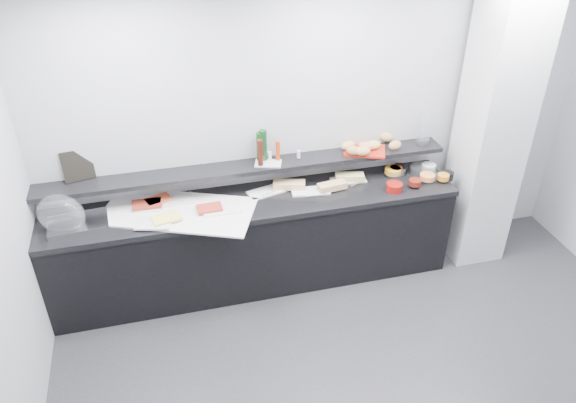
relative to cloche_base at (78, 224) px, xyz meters
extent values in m
cube|color=#A5A6AC|center=(2.15, 0.33, 0.43)|extent=(5.00, 0.02, 2.70)
plane|color=white|center=(2.15, -1.67, 1.78)|extent=(5.00, 5.00, 0.00)
cube|color=silver|center=(3.65, -0.02, 0.43)|extent=(0.50, 0.50, 2.70)
cube|color=black|center=(1.45, 0.03, -0.50)|extent=(3.60, 0.60, 0.85)
cube|color=black|center=(1.45, 0.03, -0.05)|extent=(3.62, 0.62, 0.05)
cube|color=black|center=(1.45, 0.21, 0.21)|extent=(3.60, 0.25, 0.04)
cube|color=silver|center=(0.00, 0.00, 0.00)|extent=(0.49, 0.34, 0.04)
ellipsoid|color=white|center=(-0.11, 0.00, 0.11)|extent=(0.47, 0.40, 0.34)
cube|color=white|center=(0.80, 0.00, -0.01)|extent=(1.39, 1.03, 0.01)
cube|color=white|center=(0.54, 0.12, 0.00)|extent=(0.28, 0.22, 0.01)
cube|color=maroon|center=(0.55, 0.12, 0.02)|extent=(0.25, 0.16, 0.02)
cube|color=silver|center=(0.81, 0.16, 0.00)|extent=(0.27, 0.19, 0.01)
cube|color=#CD492A|center=(0.65, 0.17, 0.02)|extent=(0.25, 0.20, 0.02)
cube|color=silver|center=(0.59, -0.15, 0.00)|extent=(0.32, 0.25, 0.01)
cube|color=#FDDE62|center=(0.70, -0.13, 0.02)|extent=(0.25, 0.19, 0.02)
cube|color=white|center=(1.16, -0.07, 0.00)|extent=(0.32, 0.22, 0.01)
cube|color=maroon|center=(1.06, -0.06, 0.02)|extent=(0.22, 0.14, 0.02)
cube|color=white|center=(1.60, 0.13, -0.01)|extent=(0.39, 0.25, 0.01)
cube|color=tan|center=(1.80, 0.13, 0.02)|extent=(0.30, 0.18, 0.06)
cylinder|color=#B5B7BC|center=(1.61, 0.07, 0.00)|extent=(0.15, 0.07, 0.01)
cube|color=white|center=(1.97, 0.04, -0.01)|extent=(0.35, 0.18, 0.01)
cube|color=tan|center=(2.16, 0.01, 0.02)|extent=(0.27, 0.13, 0.06)
cylinder|color=#B3B6BA|center=(1.98, -0.06, 0.00)|extent=(0.16, 0.02, 0.01)
cube|color=white|center=(2.36, 0.14, -0.01)|extent=(0.32, 0.15, 0.01)
cube|color=#D9C372|center=(2.37, 0.13, 0.02)|extent=(0.27, 0.15, 0.06)
cylinder|color=silver|center=(2.41, 0.04, 0.00)|extent=(0.15, 0.07, 0.01)
cylinder|color=white|center=(2.81, 0.12, 0.02)|extent=(0.19, 0.19, 0.07)
cylinder|color=orange|center=(2.79, 0.13, 0.03)|extent=(0.19, 0.19, 0.05)
cylinder|color=black|center=(2.88, 0.16, 0.02)|extent=(0.14, 0.14, 0.07)
cylinder|color=#611D0D|center=(2.83, 0.15, 0.03)|extent=(0.12, 0.12, 0.05)
cylinder|color=white|center=(3.06, 0.10, 0.02)|extent=(0.26, 0.26, 0.07)
cylinder|color=silver|center=(3.15, 0.12, 0.03)|extent=(0.17, 0.17, 0.05)
cylinder|color=maroon|center=(2.70, -0.12, 0.02)|extent=(0.17, 0.17, 0.07)
cylinder|color=#5F160D|center=(2.90, -0.11, 0.03)|extent=(0.12, 0.12, 0.05)
cylinder|color=white|center=(3.07, -0.04, 0.02)|extent=(0.18, 0.18, 0.07)
cylinder|color=#FF893E|center=(3.05, -0.05, 0.03)|extent=(0.15, 0.15, 0.05)
cylinder|color=black|center=(3.26, -0.05, 0.02)|extent=(0.13, 0.13, 0.07)
cylinder|color=orange|center=(3.19, -0.09, 0.03)|extent=(0.11, 0.11, 0.05)
cube|color=black|center=(0.05, 0.32, 0.36)|extent=(0.26, 0.12, 0.26)
cube|color=#C5A48E|center=(0.01, 0.31, 0.36)|extent=(0.17, 0.09, 0.22)
cube|color=silver|center=(1.62, 0.19, 0.24)|extent=(0.26, 0.20, 0.01)
cylinder|color=#0F3910|center=(1.57, 0.26, 0.37)|extent=(0.08, 0.08, 0.26)
cylinder|color=#3D140B|center=(1.55, 0.16, 0.36)|extent=(0.06, 0.06, 0.24)
cylinder|color=#0E3318|center=(1.59, 0.26, 0.38)|extent=(0.08, 0.08, 0.28)
cylinder|color=#B4340C|center=(1.72, 0.22, 0.33)|extent=(0.05, 0.05, 0.18)
cylinder|color=white|center=(1.65, 0.25, 0.28)|extent=(0.04, 0.04, 0.07)
cylinder|color=silver|center=(1.90, 0.21, 0.28)|extent=(0.04, 0.04, 0.07)
cube|color=#A72112|center=(2.52, 0.20, 0.24)|extent=(0.44, 0.38, 0.02)
ellipsoid|color=tan|center=(2.37, 0.24, 0.29)|extent=(0.15, 0.12, 0.08)
ellipsoid|color=#AF8542|center=(2.78, 0.31, 0.29)|extent=(0.14, 0.12, 0.08)
ellipsoid|color=#AB7241|center=(2.39, 0.13, 0.29)|extent=(0.15, 0.13, 0.08)
ellipsoid|color=tan|center=(2.46, 0.10, 0.29)|extent=(0.16, 0.12, 0.08)
ellipsoid|color=#B48144|center=(2.79, 0.14, 0.29)|extent=(0.14, 0.11, 0.08)
ellipsoid|color=#CD844E|center=(2.52, 0.18, 0.29)|extent=(0.16, 0.13, 0.08)
ellipsoid|color=tan|center=(2.59, 0.19, 0.29)|extent=(0.15, 0.10, 0.08)
cylinder|color=silver|center=(3.09, 0.19, 0.38)|extent=(0.15, 0.15, 0.30)
camera|label=1|loc=(0.73, -4.03, 2.60)|focal=35.00mm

